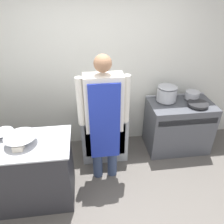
% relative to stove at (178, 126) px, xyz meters
% --- Properties ---
extents(ground_plane, '(14.00, 14.00, 0.00)m').
position_rel_stove_xyz_m(ground_plane, '(-1.22, -1.26, -0.43)').
color(ground_plane, '#5B5651').
extents(wall_back, '(8.00, 0.05, 2.70)m').
position_rel_stove_xyz_m(wall_back, '(-1.22, 0.39, 0.92)').
color(wall_back, silver).
rests_on(wall_back, ground_plane).
extents(prep_counter, '(1.23, 0.64, 0.92)m').
position_rel_stove_xyz_m(prep_counter, '(-2.34, -0.79, 0.03)').
color(prep_counter, '#2D2D33').
rests_on(prep_counter, ground_plane).
extents(stove, '(1.02, 0.62, 0.88)m').
position_rel_stove_xyz_m(stove, '(0.00, 0.00, 0.00)').
color(stove, '#4C4F56').
rests_on(stove, ground_plane).
extents(fridge_unit, '(0.71, 0.61, 0.82)m').
position_rel_stove_xyz_m(fridge_unit, '(-1.26, 0.03, -0.02)').
color(fridge_unit, '#A8ADB2').
rests_on(fridge_unit, ground_plane).
extents(person_cook, '(0.66, 0.24, 1.84)m').
position_rel_stove_xyz_m(person_cook, '(-1.29, -0.51, 0.63)').
color(person_cook, '#38476B').
rests_on(person_cook, ground_plane).
extents(mixing_bowl, '(0.37, 0.37, 0.10)m').
position_rel_stove_xyz_m(mixing_bowl, '(-2.27, -0.78, 0.54)').
color(mixing_bowl, '#B2B5BC').
rests_on(mixing_bowl, prep_counter).
extents(small_bowl, '(0.24, 0.24, 0.07)m').
position_rel_stove_xyz_m(small_bowl, '(-2.52, -0.61, 0.52)').
color(small_bowl, '#B2B5BC').
rests_on(small_bowl, prep_counter).
extents(plastic_tub, '(0.11, 0.11, 0.07)m').
position_rel_stove_xyz_m(plastic_tub, '(-2.28, -0.89, 0.52)').
color(plastic_tub, silver).
rests_on(plastic_tub, prep_counter).
extents(stock_pot, '(0.31, 0.31, 0.26)m').
position_rel_stove_xyz_m(stock_pot, '(-0.23, 0.11, 0.58)').
color(stock_pot, '#B2B5BC').
rests_on(stock_pot, stove).
extents(saute_pan, '(0.32, 0.32, 0.04)m').
position_rel_stove_xyz_m(saute_pan, '(0.20, -0.11, 0.47)').
color(saute_pan, '#262628').
rests_on(saute_pan, stove).
extents(sauce_pot, '(0.22, 0.22, 0.12)m').
position_rel_stove_xyz_m(sauce_pot, '(0.20, 0.11, 0.51)').
color(sauce_pot, '#B2B5BC').
rests_on(sauce_pot, stove).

